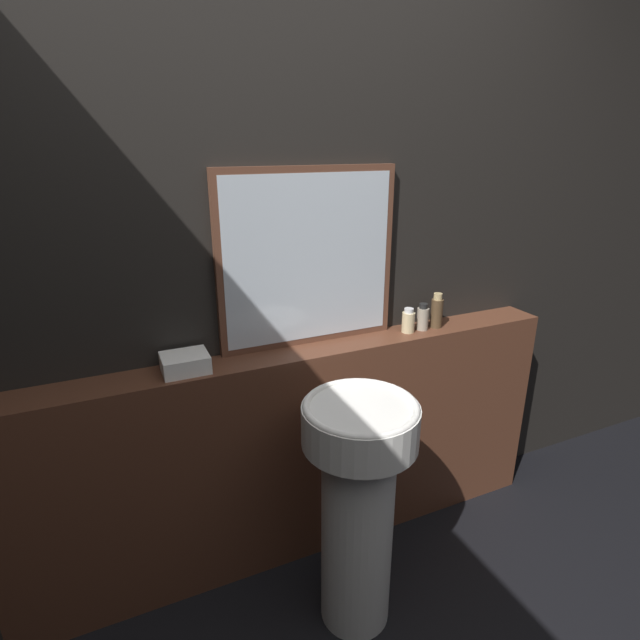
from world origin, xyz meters
name	(u,v)px	position (x,y,z in m)	size (l,w,h in m)	color
wall_back	(289,266)	(0.00, 1.46, 1.25)	(8.00, 0.06, 2.50)	black
vanity_counter	(303,453)	(0.00, 1.34, 0.47)	(2.31, 0.18, 0.94)	#512D1E
pedestal_sink	(358,499)	(0.04, 0.92, 0.53)	(0.39, 0.39, 0.91)	silver
mirror	(309,259)	(0.06, 1.41, 1.28)	(0.72, 0.03, 0.69)	#563323
towel_stack	(185,363)	(-0.44, 1.34, 0.97)	(0.16, 0.13, 0.06)	white
shampoo_bottle	(408,321)	(0.49, 1.34, 0.99)	(0.05, 0.05, 0.11)	#C6B284
conditioner_bottle	(423,318)	(0.56, 1.34, 0.99)	(0.05, 0.05, 0.12)	gray
lotion_bottle	(437,312)	(0.64, 1.34, 1.01)	(0.05, 0.05, 0.15)	#4C3823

